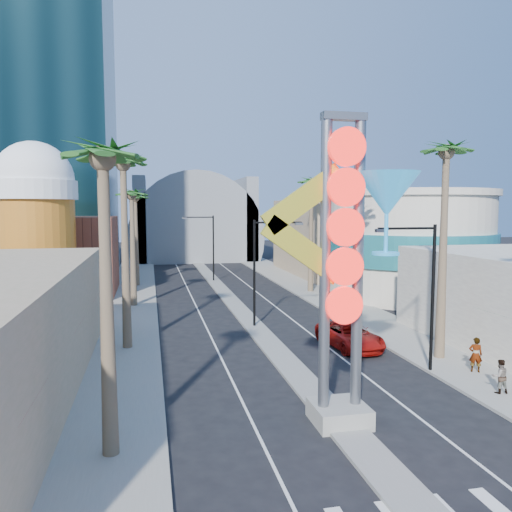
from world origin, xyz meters
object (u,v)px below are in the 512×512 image
(neon_sign, at_px, (361,246))
(pedestrian_a, at_px, (476,355))
(red_pickup, at_px, (350,335))
(pedestrian_b, at_px, (500,376))

(neon_sign, height_order, pedestrian_a, neon_sign)
(neon_sign, bearing_deg, pedestrian_a, 26.36)
(red_pickup, xyz_separation_m, pedestrian_a, (4.51, -6.30, 0.30))
(pedestrian_b, bearing_deg, pedestrian_a, -99.29)
(red_pickup, distance_m, pedestrian_b, 9.96)
(red_pickup, relative_size, pedestrian_a, 3.01)
(neon_sign, xyz_separation_m, pedestrian_a, (8.53, 4.23, -6.22))
(red_pickup, xyz_separation_m, pedestrian_b, (3.67, -9.26, 0.17))
(red_pickup, bearing_deg, pedestrian_b, -74.17)
(pedestrian_a, bearing_deg, pedestrian_b, 98.78)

